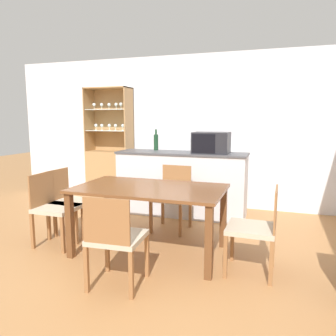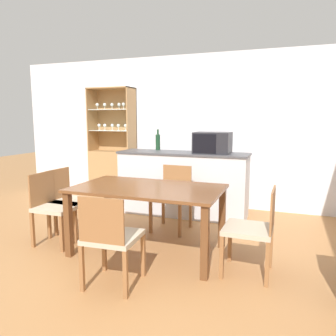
{
  "view_description": "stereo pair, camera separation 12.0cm",
  "coord_description": "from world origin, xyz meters",
  "px_view_note": "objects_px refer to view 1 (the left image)",
  "views": [
    {
      "loc": [
        1.45,
        -2.86,
        1.5
      ],
      "look_at": [
        0.08,
        1.17,
        0.85
      ],
      "focal_mm": 35.0,
      "sensor_mm": 36.0,
      "label": 1
    },
    {
      "loc": [
        1.56,
        -2.82,
        1.5
      ],
      "look_at": [
        0.08,
        1.17,
        0.85
      ],
      "focal_mm": 35.0,
      "sensor_mm": 36.0,
      "label": 2
    }
  ],
  "objects_px": {
    "dining_chair_side_left_far": "(69,202)",
    "dining_chair_side_left_near": "(55,207)",
    "dining_chair_side_right_near": "(256,228)",
    "microwave": "(211,143)",
    "dining_chair_head_near": "(116,238)",
    "display_cabinet": "(110,167)",
    "dining_chair_head_far": "(172,197)",
    "dining_table": "(149,196)",
    "wine_bottle": "(156,142)"
  },
  "relations": [
    {
      "from": "microwave",
      "to": "dining_chair_side_left_near",
      "type": "bearing_deg",
      "value": -132.84
    },
    {
      "from": "dining_table",
      "to": "microwave",
      "type": "relative_size",
      "value": 3.1
    },
    {
      "from": "dining_table",
      "to": "wine_bottle",
      "type": "distance_m",
      "value": 1.86
    },
    {
      "from": "display_cabinet",
      "to": "dining_chair_head_near",
      "type": "bearing_deg",
      "value": -60.71
    },
    {
      "from": "dining_chair_side_right_near",
      "to": "wine_bottle",
      "type": "xyz_separation_m",
      "value": [
        -1.72,
        1.85,
        0.67
      ]
    },
    {
      "from": "dining_chair_side_right_near",
      "to": "wine_bottle",
      "type": "distance_m",
      "value": 2.62
    },
    {
      "from": "dining_chair_side_left_near",
      "to": "dining_chair_side_right_near",
      "type": "height_order",
      "value": "same"
    },
    {
      "from": "microwave",
      "to": "dining_chair_head_far",
      "type": "bearing_deg",
      "value": -118.39
    },
    {
      "from": "display_cabinet",
      "to": "dining_chair_side_right_near",
      "type": "xyz_separation_m",
      "value": [
        2.73,
        -2.15,
        -0.15
      ]
    },
    {
      "from": "display_cabinet",
      "to": "dining_table",
      "type": "relative_size",
      "value": 1.24
    },
    {
      "from": "dining_chair_side_left_near",
      "to": "display_cabinet",
      "type": "bearing_deg",
      "value": -169.18
    },
    {
      "from": "dining_table",
      "to": "dining_chair_head_near",
      "type": "height_order",
      "value": "dining_chair_head_near"
    },
    {
      "from": "dining_chair_side_left_near",
      "to": "dining_chair_head_near",
      "type": "bearing_deg",
      "value": 59.55
    },
    {
      "from": "dining_chair_side_left_far",
      "to": "dining_chair_side_left_near",
      "type": "xyz_separation_m",
      "value": [
        -0.0,
        -0.29,
        0.0
      ]
    },
    {
      "from": "dining_chair_side_left_near",
      "to": "microwave",
      "type": "height_order",
      "value": "microwave"
    },
    {
      "from": "display_cabinet",
      "to": "microwave",
      "type": "bearing_deg",
      "value": -14.18
    },
    {
      "from": "dining_chair_head_far",
      "to": "dining_chair_side_right_near",
      "type": "xyz_separation_m",
      "value": [
        1.15,
        -0.96,
        0.0
      ]
    },
    {
      "from": "display_cabinet",
      "to": "dining_table",
      "type": "height_order",
      "value": "display_cabinet"
    },
    {
      "from": "dining_chair_head_near",
      "to": "dining_chair_side_left_far",
      "type": "bearing_deg",
      "value": 136.79
    },
    {
      "from": "dining_chair_side_left_far",
      "to": "dining_chair_head_near",
      "type": "bearing_deg",
      "value": 53.64
    },
    {
      "from": "dining_chair_side_left_far",
      "to": "dining_chair_side_left_near",
      "type": "distance_m",
      "value": 0.29
    },
    {
      "from": "display_cabinet",
      "to": "dining_chair_head_far",
      "type": "relative_size",
      "value": 2.38
    },
    {
      "from": "dining_chair_head_far",
      "to": "dining_chair_side_left_near",
      "type": "distance_m",
      "value": 1.5
    },
    {
      "from": "dining_table",
      "to": "wine_bottle",
      "type": "height_order",
      "value": "wine_bottle"
    },
    {
      "from": "display_cabinet",
      "to": "dining_chair_side_right_near",
      "type": "distance_m",
      "value": 3.48
    },
    {
      "from": "display_cabinet",
      "to": "dining_chair_head_far",
      "type": "height_order",
      "value": "display_cabinet"
    },
    {
      "from": "dining_chair_head_near",
      "to": "dining_chair_side_right_near",
      "type": "height_order",
      "value": "same"
    },
    {
      "from": "wine_bottle",
      "to": "dining_chair_head_far",
      "type": "bearing_deg",
      "value": -57.6
    },
    {
      "from": "display_cabinet",
      "to": "dining_chair_head_far",
      "type": "distance_m",
      "value": 1.99
    },
    {
      "from": "dining_chair_side_left_far",
      "to": "microwave",
      "type": "xyz_separation_m",
      "value": [
        1.54,
        1.37,
        0.69
      ]
    },
    {
      "from": "dining_chair_head_far",
      "to": "wine_bottle",
      "type": "bearing_deg",
      "value": -54.83
    },
    {
      "from": "dining_chair_side_left_near",
      "to": "microwave",
      "type": "distance_m",
      "value": 2.36
    },
    {
      "from": "wine_bottle",
      "to": "microwave",
      "type": "bearing_deg",
      "value": -11.72
    },
    {
      "from": "display_cabinet",
      "to": "wine_bottle",
      "type": "bearing_deg",
      "value": -16.43
    },
    {
      "from": "dining_chair_side_left_far",
      "to": "dining_chair_side_right_near",
      "type": "height_order",
      "value": "same"
    },
    {
      "from": "display_cabinet",
      "to": "dining_chair_side_left_near",
      "type": "xyz_separation_m",
      "value": [
        0.42,
        -2.15,
        -0.15
      ]
    },
    {
      "from": "display_cabinet",
      "to": "dining_chair_head_far",
      "type": "xyz_separation_m",
      "value": [
        1.58,
        -1.19,
        -0.15
      ]
    },
    {
      "from": "dining_chair_head_far",
      "to": "dining_chair_side_left_far",
      "type": "bearing_deg",
      "value": 32.8
    },
    {
      "from": "dining_chair_head_near",
      "to": "display_cabinet",
      "type": "bearing_deg",
      "value": 115.69
    },
    {
      "from": "dining_chair_side_left_far",
      "to": "display_cabinet",
      "type": "bearing_deg",
      "value": -163.9
    },
    {
      "from": "dining_chair_side_left_far",
      "to": "dining_chair_side_left_near",
      "type": "height_order",
      "value": "same"
    },
    {
      "from": "dining_chair_head_far",
      "to": "dining_chair_side_left_near",
      "type": "height_order",
      "value": "same"
    },
    {
      "from": "dining_chair_side_right_near",
      "to": "wine_bottle",
      "type": "bearing_deg",
      "value": 44.03
    },
    {
      "from": "dining_chair_head_near",
      "to": "dining_chair_side_left_far",
      "type": "height_order",
      "value": "same"
    },
    {
      "from": "dining_chair_side_right_near",
      "to": "display_cabinet",
      "type": "bearing_deg",
      "value": 52.94
    },
    {
      "from": "dining_chair_head_near",
      "to": "dining_chair_side_right_near",
      "type": "bearing_deg",
      "value": 26.59
    },
    {
      "from": "dining_chair_side_right_near",
      "to": "wine_bottle",
      "type": "relative_size",
      "value": 2.54
    },
    {
      "from": "dining_chair_side_right_near",
      "to": "microwave",
      "type": "distance_m",
      "value": 1.95
    },
    {
      "from": "dining_chair_side_left_far",
      "to": "microwave",
      "type": "bearing_deg",
      "value": 134.97
    },
    {
      "from": "dining_chair_head_far",
      "to": "dining_chair_side_right_near",
      "type": "height_order",
      "value": "same"
    }
  ]
}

